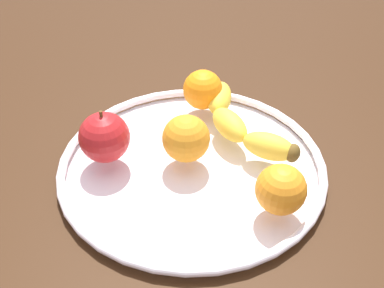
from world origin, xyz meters
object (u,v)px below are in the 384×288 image
(banana, at_px, (240,123))
(orange_back_right, at_px, (203,90))
(apple, at_px, (104,137))
(fruit_bowl, at_px, (192,166))
(orange_front_left, at_px, (281,189))
(orange_center, at_px, (184,140))

(banana, distance_m, orange_back_right, 0.09)
(apple, bearing_deg, fruit_bowl, 43.22)
(fruit_bowl, relative_size, apple, 4.76)
(banana, relative_size, apple, 2.73)
(orange_front_left, bearing_deg, fruit_bowl, -172.02)
(apple, distance_m, orange_front_left, 0.24)
(banana, distance_m, orange_center, 0.10)
(banana, relative_size, orange_center, 3.25)
(fruit_bowl, distance_m, orange_center, 0.04)
(orange_center, bearing_deg, banana, 81.81)
(orange_back_right, bearing_deg, orange_front_left, -20.32)
(orange_back_right, height_order, orange_center, orange_center)
(orange_center, bearing_deg, orange_back_right, 124.93)
(orange_center, bearing_deg, fruit_bowl, 18.89)
(orange_center, bearing_deg, apple, -134.04)
(orange_back_right, height_order, orange_front_left, orange_front_left)
(fruit_bowl, distance_m, orange_back_right, 0.14)
(apple, xyz_separation_m, orange_back_right, (0.00, 0.18, -0.00))
(fruit_bowl, bearing_deg, orange_front_left, 7.98)
(banana, height_order, orange_front_left, orange_front_left)
(fruit_bowl, height_order, orange_front_left, orange_front_left)
(banana, xyz_separation_m, orange_center, (-0.01, -0.10, 0.01))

